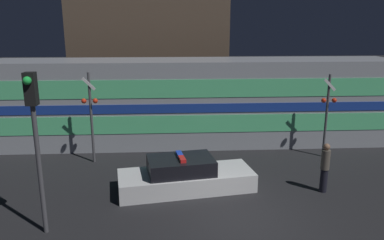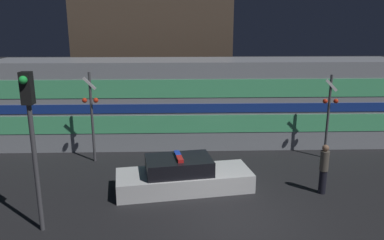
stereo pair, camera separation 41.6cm
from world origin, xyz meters
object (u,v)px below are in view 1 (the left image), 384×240
(crossing_signal_near, at_px, (327,111))
(pedestrian, at_px, (325,167))
(train, at_px, (196,102))
(police_car, at_px, (185,177))
(traffic_light_corner, at_px, (35,126))

(crossing_signal_near, bearing_deg, pedestrian, -112.35)
(pedestrian, height_order, crossing_signal_near, crossing_signal_near)
(train, bearing_deg, pedestrian, -55.85)
(police_car, distance_m, traffic_light_corner, 5.78)
(train, height_order, police_car, train)
(train, relative_size, police_car, 3.85)
(crossing_signal_near, height_order, traffic_light_corner, traffic_light_corner)
(police_car, bearing_deg, pedestrian, -14.85)
(train, height_order, crossing_signal_near, train)
(police_car, bearing_deg, train, 72.75)
(police_car, height_order, pedestrian, pedestrian)
(crossing_signal_near, xyz_separation_m, traffic_light_corner, (-10.84, -5.88, 1.10))
(train, bearing_deg, traffic_light_corner, -120.89)
(train, xyz_separation_m, police_car, (-0.83, -5.75, -1.64))
(pedestrian, bearing_deg, crossing_signal_near, 67.65)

